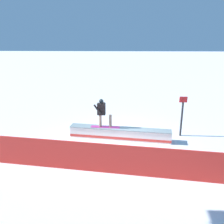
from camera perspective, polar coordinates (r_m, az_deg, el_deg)
ground_plane at (r=12.79m, az=1.79°, el=-6.22°), size 120.00×120.00×0.00m
grind_box at (r=12.68m, az=1.80°, el=-5.09°), size 5.17×1.29×0.61m
snowboarder at (r=12.42m, az=-2.21°, el=-0.00°), size 1.49×0.42×1.48m
safety_fence at (r=9.59m, az=1.83°, el=-10.90°), size 10.94×1.65×1.22m
trail_marker at (r=13.29m, az=15.79°, el=-0.73°), size 0.40×0.10×2.13m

